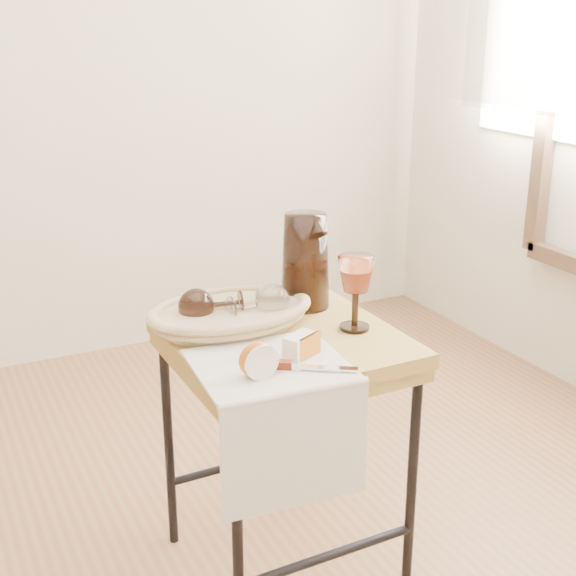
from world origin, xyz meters
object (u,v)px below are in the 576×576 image
goblet_lying_a (215,305)px  bread_basket (231,316)px  table_knife (300,365)px  side_table (284,456)px  wine_goblet (356,293)px  goblet_lying_b (255,304)px  tea_towel (270,365)px  apple_half (257,359)px  pitcher (305,261)px

goblet_lying_a → bread_basket: bearing=164.7°
bread_basket → table_knife: bearing=-84.5°
table_knife → goblet_lying_a: bearing=134.9°
table_knife → bread_basket: bearing=129.5°
side_table → wine_goblet: bearing=-14.4°
goblet_lying_a → goblet_lying_b: (0.08, -0.04, -0.00)m
tea_towel → apple_half: bearing=-135.3°
side_table → goblet_lying_b: size_ratio=4.65×
bread_basket → table_knife: (0.03, -0.29, -0.01)m
tea_towel → goblet_lying_a: size_ratio=2.26×
wine_goblet → apple_half: (-0.31, -0.14, -0.05)m
bread_basket → goblet_lying_a: 0.05m
apple_half → table_knife: 0.10m
goblet_lying_b → wine_goblet: wine_goblet is taller
side_table → goblet_lying_a: (-0.12, 0.12, 0.37)m
side_table → table_knife: table_knife is taller
tea_towel → pitcher: bearing=55.6°
goblet_lying_b → apple_half: 0.28m
side_table → wine_goblet: (0.16, -0.04, 0.41)m
tea_towel → apple_half: 0.07m
tea_towel → table_knife: (0.04, -0.05, 0.01)m
bread_basket → side_table: bearing=-49.3°
goblet_lying_b → pitcher: (0.17, 0.07, 0.06)m
side_table → table_knife: bearing=-106.6°
bread_basket → goblet_lying_b: 0.06m
pitcher → side_table: bearing=-127.6°
table_knife → pitcher: bearing=94.1°
side_table → bread_basket: size_ratio=1.80×
side_table → apple_half: apple_half is taller
wine_goblet → goblet_lying_b: bearing=148.6°
bread_basket → wine_goblet: wine_goblet is taller
pitcher → apple_half: (-0.28, -0.33, -0.08)m
side_table → table_knife: (-0.06, -0.19, 0.33)m
apple_half → side_table: bearing=47.5°
tea_towel → goblet_lying_a: 0.26m
goblet_lying_b → pitcher: bearing=20.5°
pitcher → wine_goblet: size_ratio=1.55×
table_knife → wine_goblet: bearing=67.2°
side_table → bread_basket: bearing=131.7°
tea_towel → apple_half: (-0.05, -0.04, 0.04)m
goblet_lying_a → goblet_lying_b: size_ratio=1.01×
bread_basket → table_knife: 0.29m
pitcher → table_knife: size_ratio=1.29×
apple_half → bread_basket: bearing=75.3°
pitcher → bread_basket: bearing=-164.4°
goblet_lying_b → goblet_lying_a: bearing=155.3°
tea_towel → goblet_lying_a: goblet_lying_a is taller
tea_towel → wine_goblet: bearing=25.0°
goblet_lying_a → apple_half: size_ratio=1.72×
bread_basket → table_knife: bread_basket is taller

